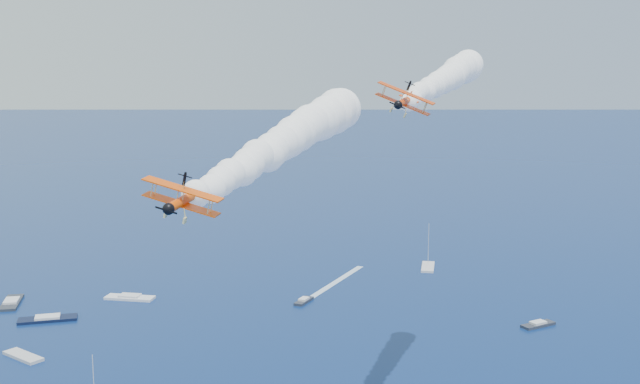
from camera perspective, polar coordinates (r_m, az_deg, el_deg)
biplane_lead at (r=113.13m, az=5.97°, el=6.38°), size 11.65×12.22×8.17m
biplane_trail at (r=69.31m, az=-9.71°, el=-0.62°), size 9.80×10.17×6.24m
smoke_trail_lead at (r=141.36m, az=8.78°, el=7.87°), size 60.68×58.89×10.59m
smoke_trail_trail at (r=95.77m, az=-2.38°, el=3.68°), size 60.74×60.35×10.59m
spectator_boats at (r=187.46m, az=-17.32°, el=-11.71°), size 239.90×185.02×0.70m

